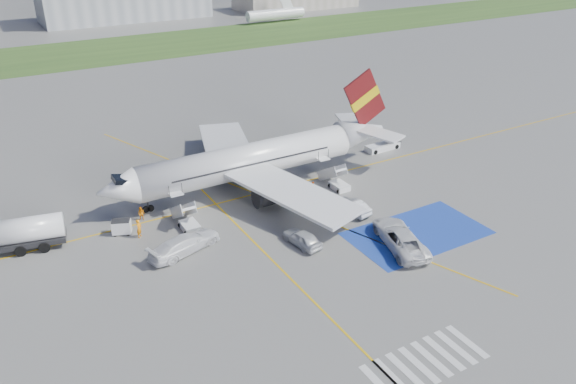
# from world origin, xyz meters

# --- Properties ---
(ground) EXTENTS (400.00, 400.00, 0.00)m
(ground) POSITION_xyz_m (0.00, 0.00, 0.00)
(ground) COLOR #60605E
(ground) RESTS_ON ground
(grass_strip) EXTENTS (400.00, 30.00, 0.01)m
(grass_strip) POSITION_xyz_m (0.00, 95.00, 0.01)
(grass_strip) COLOR #2D4C1E
(grass_strip) RESTS_ON ground
(taxiway_line_main) EXTENTS (120.00, 0.20, 0.01)m
(taxiway_line_main) POSITION_xyz_m (0.00, 12.00, 0.01)
(taxiway_line_main) COLOR gold
(taxiway_line_main) RESTS_ON ground
(taxiway_line_cross) EXTENTS (0.20, 60.00, 0.01)m
(taxiway_line_cross) POSITION_xyz_m (-5.00, -10.00, 0.01)
(taxiway_line_cross) COLOR gold
(taxiway_line_cross) RESTS_ON ground
(taxiway_line_diag) EXTENTS (20.71, 56.45, 0.01)m
(taxiway_line_diag) POSITION_xyz_m (0.00, 12.00, 0.01)
(taxiway_line_diag) COLOR gold
(taxiway_line_diag) RESTS_ON ground
(staging_box) EXTENTS (14.00, 8.00, 0.01)m
(staging_box) POSITION_xyz_m (10.00, -4.00, 0.01)
(staging_box) COLOR #1A399D
(staging_box) RESTS_ON ground
(crosswalk) EXTENTS (9.00, 4.00, 0.01)m
(crosswalk) POSITION_xyz_m (-1.80, -18.00, 0.01)
(crosswalk) COLOR silver
(crosswalk) RESTS_ON ground
(airliner) EXTENTS (36.81, 32.95, 11.92)m
(airliner) POSITION_xyz_m (1.51, 14.00, 3.39)
(airliner) COLOR silver
(airliner) RESTS_ON ground
(airstairs_fwd) EXTENTS (1.90, 5.20, 3.60)m
(airstairs_fwd) POSITION_xyz_m (-9.50, 8.70, 0.62)
(airstairs_fwd) COLOR silver
(airstairs_fwd) RESTS_ON ground
(airstairs_aft) EXTENTS (1.90, 5.20, 3.60)m
(airstairs_aft) POSITION_xyz_m (9.00, 8.70, 0.62)
(airstairs_aft) COLOR silver
(airstairs_aft) RESTS_ON ground
(fuel_tanker) EXTENTS (9.94, 4.48, 3.29)m
(fuel_tanker) POSITION_xyz_m (-25.46, 12.89, 1.38)
(fuel_tanker) COLOR black
(fuel_tanker) RESTS_ON ground
(gpu_cart) EXTENTS (2.13, 1.77, 1.53)m
(gpu_cart) POSITION_xyz_m (-15.70, 10.89, 0.69)
(gpu_cart) COLOR silver
(gpu_cart) RESTS_ON ground
(belt_loader) EXTENTS (5.35, 2.09, 1.59)m
(belt_loader) POSITION_xyz_m (21.02, 15.19, 0.40)
(belt_loader) COLOR silver
(belt_loader) RESTS_ON ground
(car_silver_a) EXTENTS (2.46, 4.75, 1.54)m
(car_silver_a) POSITION_xyz_m (-1.16, -0.01, 0.77)
(car_silver_a) COLOR silver
(car_silver_a) RESTS_ON ground
(car_silver_b) EXTENTS (2.24, 4.74, 1.50)m
(car_silver_b) POSITION_xyz_m (6.85, 2.86, 0.75)
(car_silver_b) COLOR #B2B5BA
(car_silver_b) RESTS_ON ground
(van_white_a) EXTENTS (4.69, 7.07, 2.44)m
(van_white_a) POSITION_xyz_m (6.90, -4.89, 1.22)
(van_white_a) COLOR silver
(van_white_a) RESTS_ON ground
(van_white_b) EXTENTS (6.14, 3.89, 2.24)m
(van_white_b) POSITION_xyz_m (-11.40, 4.61, 1.12)
(van_white_b) COLOR white
(van_white_b) RESTS_ON ground
(crew_fwd) EXTENTS (0.81, 0.84, 1.94)m
(crew_fwd) POSITION_xyz_m (-14.35, 9.37, 0.97)
(crew_fwd) COLOR orange
(crew_fwd) RESTS_ON ground
(crew_nose) EXTENTS (0.94, 0.91, 1.53)m
(crew_nose) POSITION_xyz_m (-13.14, 12.60, 0.77)
(crew_nose) COLOR orange
(crew_nose) RESTS_ON ground
(crew_aft) EXTENTS (0.58, 1.07, 1.74)m
(crew_aft) POSITION_xyz_m (5.38, 8.35, 0.87)
(crew_aft) COLOR #EE5B0C
(crew_aft) RESTS_ON ground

